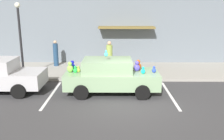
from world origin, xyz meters
name	(u,v)px	position (x,y,z in m)	size (l,w,h in m)	color
ground_plane	(127,103)	(0.00, 0.00, 0.00)	(60.00, 60.00, 0.00)	#38383A
sidewalk	(123,71)	(0.00, 5.00, 0.07)	(24.00, 4.00, 0.15)	gray
storefront_building	(122,17)	(0.00, 7.14, 3.19)	(24.00, 1.25, 6.40)	slate
parking_stripe_front	(170,95)	(1.96, 1.00, 0.00)	(0.12, 3.60, 0.01)	silver
parking_stripe_rear	(52,94)	(-3.34, 1.00, 0.00)	(0.12, 3.60, 0.01)	silver
plush_covered_car	(111,75)	(-0.70, 1.34, 0.80)	(4.18, 2.05, 2.01)	#86A87E
teddy_bear_on_sidewalk	(86,71)	(-2.10, 3.54, 0.42)	(0.30, 0.25, 0.58)	#9E723D
street_lamp_post	(20,32)	(-5.48, 3.50, 2.54)	(0.28, 0.28, 3.90)	black
pedestrian_near_shopfront	(109,56)	(-0.82, 5.38, 0.92)	(0.37, 0.37, 1.66)	#94AB4D
pedestrian_walking_past	(56,54)	(-4.26, 5.95, 0.91)	(0.31, 0.31, 1.63)	navy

